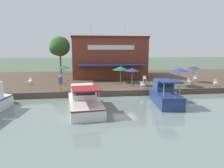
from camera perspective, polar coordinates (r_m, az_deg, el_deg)
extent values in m
plane|color=#4C5B47|center=(22.11, 3.72, -3.68)|extent=(220.00, 220.00, 0.00)
cube|color=#4C3D2D|center=(32.73, 0.05, 1.28)|extent=(22.00, 56.00, 0.60)
cube|color=#2D2D33|center=(22.07, 3.69, -1.98)|extent=(0.20, 50.40, 0.10)
cube|color=brown|center=(34.88, -1.15, 7.48)|extent=(9.15, 11.65, 6.29)
cube|color=#522318|center=(34.90, -1.17, 12.89)|extent=(9.33, 11.88, 0.30)
cube|color=navy|center=(29.50, 0.01, 5.42)|extent=(1.80, 9.90, 0.16)
cube|color=silver|center=(30.27, -0.20, 10.41)|extent=(0.08, 6.99, 0.70)
cylinder|color=silver|center=(35.40, 3.67, 14.47)|extent=(0.06, 0.06, 2.31)
cube|color=#B23338|center=(35.32, 3.75, 16.12)|extent=(0.36, 0.03, 0.24)
cylinder|color=silver|center=(34.78, -6.11, 14.55)|extent=(0.06, 0.06, 2.36)
cube|color=#337547|center=(34.70, -6.13, 16.27)|extent=(0.36, 0.03, 0.24)
cylinder|color=#B7B7B7|center=(27.61, 2.44, 2.52)|extent=(0.06, 0.06, 2.11)
cylinder|color=#2D2D33|center=(27.76, 2.42, 0.42)|extent=(0.36, 0.36, 0.06)
cone|color=#19663D|center=(27.50, 2.45, 4.54)|extent=(2.23, 2.23, 0.50)
cone|color=silver|center=(27.50, 2.45, 4.58)|extent=(1.38, 1.38, 0.40)
sphere|color=silver|center=(27.48, 2.46, 5.06)|extent=(0.08, 0.08, 0.08)
cylinder|color=#B7B7B7|center=(30.27, 22.14, 2.45)|extent=(0.06, 0.06, 2.12)
cylinder|color=#2D2D33|center=(30.40, 22.02, 0.53)|extent=(0.36, 0.36, 0.06)
cone|color=navy|center=(30.17, 22.26, 4.35)|extent=(1.90, 1.90, 0.34)
cone|color=yellow|center=(30.16, 22.27, 4.38)|extent=(1.18, 1.18, 0.27)
sphere|color=yellow|center=(30.15, 22.28, 4.67)|extent=(0.08, 0.08, 0.08)
cylinder|color=#B7B7B7|center=(27.34, -13.64, 2.45)|extent=(0.06, 0.06, 2.36)
cylinder|color=#2D2D33|center=(27.51, -13.54, 0.07)|extent=(0.36, 0.36, 0.06)
cone|color=#19663D|center=(27.23, -13.73, 4.79)|extent=(1.85, 1.85, 0.39)
cone|color=silver|center=(27.22, -13.73, 4.84)|extent=(1.15, 1.15, 0.31)
sphere|color=silver|center=(27.21, -13.75, 5.20)|extent=(0.08, 0.08, 0.08)
cylinder|color=#B7B7B7|center=(26.07, 18.62, 1.67)|extent=(0.06, 0.06, 2.19)
cylinder|color=#2D2D33|center=(26.24, 18.49, -0.63)|extent=(0.36, 0.36, 0.06)
cone|color=navy|center=(25.96, 18.74, 3.93)|extent=(2.20, 2.20, 0.42)
cone|color=white|center=(25.96, 18.75, 3.97)|extent=(1.36, 1.36, 0.33)
sphere|color=white|center=(25.94, 18.77, 4.39)|extent=(0.08, 0.08, 0.08)
cylinder|color=#B7B7B7|center=(25.49, 5.74, 1.87)|extent=(0.06, 0.06, 2.11)
cylinder|color=#2D2D33|center=(25.65, 5.70, -0.40)|extent=(0.36, 0.36, 0.06)
cone|color=navy|center=(25.37, 5.77, 4.10)|extent=(1.77, 1.77, 0.35)
cone|color=white|center=(25.37, 5.77, 4.15)|extent=(1.10, 1.10, 0.28)
sphere|color=white|center=(25.35, 5.78, 4.50)|extent=(0.08, 0.08, 0.08)
cube|color=white|center=(28.35, -22.42, 0.25)|extent=(0.05, 0.05, 0.42)
cube|color=white|center=(28.59, -23.06, 0.29)|extent=(0.05, 0.05, 0.42)
cube|color=white|center=(28.66, -21.93, 0.38)|extent=(0.05, 0.05, 0.42)
cube|color=white|center=(28.90, -22.56, 0.41)|extent=(0.05, 0.05, 0.42)
cube|color=white|center=(28.59, -22.52, 0.75)|extent=(0.58, 0.58, 0.05)
cube|color=white|center=(28.72, -22.31, 1.26)|extent=(0.21, 0.42, 0.40)
cube|color=white|center=(28.17, 21.82, 0.24)|extent=(0.04, 0.04, 0.42)
cube|color=white|center=(27.94, 21.15, 0.21)|extent=(0.04, 0.04, 0.42)
cube|color=white|center=(28.49, 21.35, 0.37)|extent=(0.04, 0.04, 0.42)
cube|color=white|center=(28.26, 20.69, 0.34)|extent=(0.04, 0.04, 0.42)
cube|color=white|center=(28.18, 21.28, 0.71)|extent=(0.49, 0.49, 0.05)
cube|color=white|center=(28.31, 21.08, 1.22)|extent=(0.09, 0.44, 0.40)
cube|color=white|center=(28.86, 9.80, 1.01)|extent=(0.04, 0.04, 0.42)
cube|color=white|center=(28.78, 9.02, 1.01)|extent=(0.04, 0.04, 0.42)
cube|color=white|center=(29.25, 9.62, 1.13)|extent=(0.04, 0.04, 0.42)
cube|color=white|center=(29.16, 8.85, 1.13)|extent=(0.04, 0.04, 0.42)
cube|color=white|center=(28.98, 9.33, 1.49)|extent=(0.47, 0.47, 0.05)
cube|color=white|center=(29.14, 9.26, 1.98)|extent=(0.07, 0.44, 0.40)
cube|color=white|center=(31.14, 23.06, 1.01)|extent=(0.05, 0.05, 0.42)
cube|color=white|center=(31.08, 22.33, 1.04)|extent=(0.05, 0.05, 0.42)
cube|color=white|center=(31.53, 22.96, 1.11)|extent=(0.05, 0.05, 0.42)
cube|color=white|center=(31.48, 22.24, 1.15)|extent=(0.05, 0.05, 0.42)
cube|color=white|center=(31.28, 22.67, 1.46)|extent=(0.57, 0.57, 0.05)
cube|color=white|center=(31.45, 22.65, 1.92)|extent=(0.20, 0.42, 0.40)
cube|color=white|center=(28.09, 28.00, -0.24)|extent=(0.05, 0.05, 0.42)
cube|color=white|center=(27.94, 27.25, -0.23)|extent=(0.05, 0.05, 0.42)
cube|color=white|center=(28.46, 27.70, -0.10)|extent=(0.05, 0.05, 0.42)
cube|color=white|center=(28.31, 26.95, -0.09)|extent=(0.05, 0.05, 0.42)
cube|color=white|center=(28.17, 27.51, 0.26)|extent=(0.53, 0.53, 0.05)
cube|color=white|center=(28.32, 27.40, 0.78)|extent=(0.14, 0.44, 0.40)
cube|color=white|center=(23.69, 9.38, -0.88)|extent=(0.04, 0.04, 0.42)
cube|color=white|center=(23.55, 8.47, -0.92)|extent=(0.04, 0.04, 0.42)
cube|color=white|center=(24.05, 9.05, -0.71)|extent=(0.04, 0.04, 0.42)
cube|color=white|center=(23.92, 8.15, -0.74)|extent=(0.04, 0.04, 0.42)
cube|color=white|center=(23.76, 8.78, -0.31)|extent=(0.47, 0.47, 0.05)
cube|color=white|center=(23.91, 8.63, 0.30)|extent=(0.07, 0.44, 0.40)
cylinder|color=orange|center=(22.68, -14.31, -0.94)|extent=(0.13, 0.13, 0.88)
cylinder|color=orange|center=(22.79, -14.66, -0.91)|extent=(0.13, 0.13, 0.88)
cylinder|color=#2D5193|center=(22.60, -14.57, 1.04)|extent=(0.51, 0.51, 0.70)
sphere|color=#DBB28E|center=(22.54, -14.63, 2.22)|extent=(0.24, 0.24, 0.24)
cube|color=navy|center=(19.39, 14.98, -3.92)|extent=(5.19, 2.48, 1.16)
ellipsoid|color=navy|center=(21.74, 13.16, -2.38)|extent=(1.95, 2.04, 1.16)
cube|color=navy|center=(19.28, 15.04, -2.48)|extent=(5.25, 2.53, 0.10)
cube|color=navy|center=(20.00, 14.42, -0.29)|extent=(1.95, 1.75, 1.02)
cube|color=black|center=(19.15, 15.13, -0.37)|extent=(0.21, 1.37, 0.36)
cube|color=navy|center=(17.94, 16.27, 0.77)|extent=(2.11, 1.86, 0.12)
cylinder|color=silver|center=(17.72, 18.85, -1.47)|extent=(0.05, 0.05, 1.21)
cylinder|color=silver|center=(17.29, 14.57, -1.52)|extent=(0.05, 0.05, 1.21)
cylinder|color=silver|center=(21.77, 13.12, 0.00)|extent=(0.21, 1.56, 0.04)
cube|color=silver|center=(17.16, -7.86, -5.89)|extent=(6.46, 3.16, 0.91)
ellipsoid|color=silver|center=(20.17, -8.77, -3.54)|extent=(2.44, 2.60, 0.91)
cube|color=maroon|center=(17.07, -7.88, -4.68)|extent=(6.54, 3.21, 0.10)
cube|color=white|center=(18.01, -8.28, -2.06)|extent=(3.10, 2.30, 0.98)
cube|color=black|center=(16.59, -7.82, -2.64)|extent=(0.25, 1.74, 0.34)
cube|color=maroon|center=(15.36, -7.44, -1.37)|extent=(2.62, 2.37, 0.12)
cylinder|color=silver|center=(14.91, -3.74, -4.02)|extent=(0.05, 0.05, 1.21)
cylinder|color=silver|center=(14.72, -10.46, -4.35)|extent=(0.05, 0.05, 1.21)
cylinder|color=brown|center=(39.64, -14.45, 5.63)|extent=(0.30, 0.30, 3.77)
sphere|color=#2D6028|center=(39.55, -14.65, 10.39)|extent=(3.75, 3.75, 3.75)
sphere|color=#2D6028|center=(38.88, -15.60, 9.81)|extent=(2.63, 2.63, 2.63)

